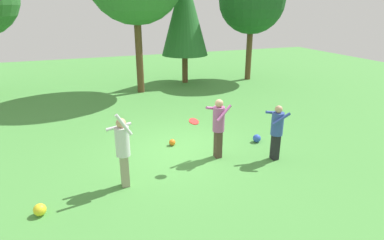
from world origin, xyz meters
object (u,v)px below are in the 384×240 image
at_px(person_catcher, 219,124).
at_px(person_bystander, 277,128).
at_px(frisbee, 194,121).
at_px(tree_far_right, 252,0).
at_px(person_thrower, 123,146).
at_px(ball_orange, 172,142).
at_px(ball_yellow, 40,210).
at_px(tree_right, 185,13).
at_px(ball_blue, 257,138).

xyz_separation_m(person_catcher, person_bystander, (1.50, -0.70, -0.09)).
bearing_deg(person_bystander, frisbee, -0.00).
height_order(person_bystander, tree_far_right, tree_far_right).
distance_m(person_thrower, ball_orange, 2.81).
bearing_deg(ball_orange, ball_yellow, -146.47).
distance_m(tree_right, tree_far_right, 3.90).
bearing_deg(frisbee, person_catcher, 20.16).
distance_m(person_thrower, tree_right, 11.72).
bearing_deg(person_thrower, ball_orange, 37.12).
xyz_separation_m(person_thrower, ball_yellow, (-1.92, -0.56, -0.94)).
bearing_deg(person_catcher, ball_orange, -71.53).
bearing_deg(person_bystander, tree_right, -85.86).
distance_m(person_catcher, frisbee, 0.98).
relative_size(person_bystander, tree_right, 0.26).
relative_size(ball_orange, tree_far_right, 0.03).
distance_m(person_catcher, person_bystander, 1.65).
bearing_deg(person_thrower, tree_right, 53.62).
height_order(ball_orange, ball_blue, ball_blue).
bearing_deg(frisbee, ball_yellow, -167.13).
distance_m(person_bystander, ball_blue, 1.50).
bearing_deg(person_thrower, person_bystander, -10.06).
xyz_separation_m(person_catcher, frisbee, (-0.88, -0.32, 0.29)).
relative_size(ball_yellow, tree_right, 0.04).
distance_m(person_thrower, frisbee, 1.99).
bearing_deg(frisbee, tree_right, 71.85).
xyz_separation_m(ball_yellow, tree_far_right, (10.89, 10.17, 4.33)).
bearing_deg(ball_blue, tree_far_right, 61.94).
bearing_deg(person_bystander, ball_blue, -88.68).
height_order(person_thrower, frisbee, person_thrower).
height_order(person_thrower, tree_right, tree_right).
xyz_separation_m(ball_yellow, ball_blue, (6.40, 1.74, -0.00)).
height_order(person_catcher, ball_yellow, person_catcher).
xyz_separation_m(ball_yellow, ball_orange, (3.73, 2.47, -0.03)).
bearing_deg(tree_far_right, ball_yellow, -136.98).
bearing_deg(person_catcher, person_bystander, 134.96).
xyz_separation_m(person_bystander, frisbee, (-2.38, 0.37, 0.38)).
distance_m(ball_orange, ball_blue, 2.77).
xyz_separation_m(frisbee, ball_yellow, (-3.86, -0.88, -1.21)).
distance_m(ball_blue, tree_right, 9.73).
bearing_deg(ball_blue, ball_orange, 164.79).
height_order(person_bystander, ball_yellow, person_bystander).
bearing_deg(ball_blue, person_bystander, -97.55).
bearing_deg(person_catcher, ball_blue, 177.81).
xyz_separation_m(person_thrower, tree_right, (5.17, 10.15, 2.77)).
height_order(ball_yellow, tree_right, tree_right).
bearing_deg(person_catcher, ball_yellow, -5.90).
bearing_deg(tree_far_right, ball_orange, -132.96).
height_order(ball_yellow, ball_blue, ball_yellow).
relative_size(frisbee, ball_orange, 1.69).
xyz_separation_m(tree_right, tree_far_right, (3.81, -0.55, 0.63)).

